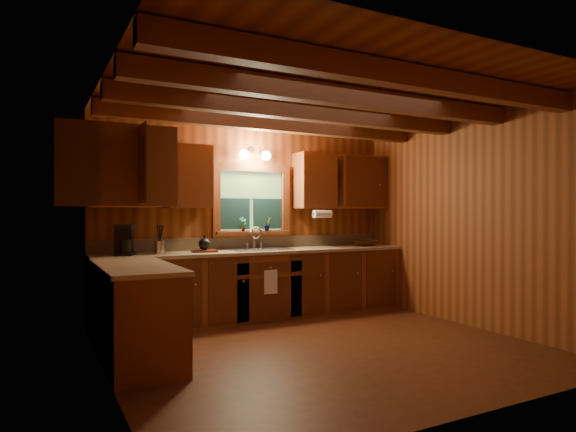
% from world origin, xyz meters
% --- Properties ---
extents(room, '(4.20, 4.20, 4.20)m').
position_xyz_m(room, '(0.00, 0.00, 1.30)').
color(room, '#4A2412').
rests_on(room, ground).
extents(ceiling_beams, '(4.20, 2.54, 0.18)m').
position_xyz_m(ceiling_beams, '(0.00, 0.00, 2.49)').
color(ceiling_beams, '#613016').
rests_on(ceiling_beams, room).
extents(base_cabinets, '(4.20, 2.22, 0.86)m').
position_xyz_m(base_cabinets, '(-0.49, 1.28, 0.43)').
color(base_cabinets, brown).
rests_on(base_cabinets, ground).
extents(countertop, '(4.20, 2.24, 0.04)m').
position_xyz_m(countertop, '(-0.48, 1.29, 0.88)').
color(countertop, tan).
rests_on(countertop, base_cabinets).
extents(backsplash, '(4.20, 0.02, 0.16)m').
position_xyz_m(backsplash, '(0.00, 1.89, 0.98)').
color(backsplash, '#9D8A69').
rests_on(backsplash, room).
extents(dishwasher_panel, '(0.02, 0.60, 0.80)m').
position_xyz_m(dishwasher_panel, '(-1.47, 0.68, 0.43)').
color(dishwasher_panel, white).
rests_on(dishwasher_panel, base_cabinets).
extents(upper_cabinets, '(4.19, 1.77, 0.78)m').
position_xyz_m(upper_cabinets, '(-0.56, 1.42, 1.84)').
color(upper_cabinets, brown).
rests_on(upper_cabinets, room).
extents(window, '(1.12, 0.08, 1.00)m').
position_xyz_m(window, '(0.00, 1.87, 1.53)').
color(window, '#613016').
rests_on(window, room).
extents(window_sill, '(1.06, 0.14, 0.04)m').
position_xyz_m(window_sill, '(0.00, 1.82, 1.12)').
color(window_sill, '#613016').
rests_on(window_sill, room).
extents(wall_sconce, '(0.45, 0.21, 0.17)m').
position_xyz_m(wall_sconce, '(0.00, 1.75, 2.16)').
color(wall_sconce, black).
rests_on(wall_sconce, room).
extents(paper_towel_roll, '(0.27, 0.11, 0.11)m').
position_xyz_m(paper_towel_roll, '(0.92, 1.53, 1.37)').
color(paper_towel_roll, white).
rests_on(paper_towel_roll, upper_cabinets).
extents(dish_towel, '(0.18, 0.01, 0.30)m').
position_xyz_m(dish_towel, '(0.00, 1.26, 0.52)').
color(dish_towel, white).
rests_on(dish_towel, base_cabinets).
extents(sink, '(0.82, 0.48, 0.43)m').
position_xyz_m(sink, '(0.00, 1.60, 0.86)').
color(sink, silver).
rests_on(sink, countertop).
extents(coffee_maker, '(0.20, 0.25, 0.35)m').
position_xyz_m(coffee_maker, '(-1.71, 1.61, 1.07)').
color(coffee_maker, black).
rests_on(coffee_maker, countertop).
extents(utensil_crock, '(0.12, 0.12, 0.34)m').
position_xyz_m(utensil_crock, '(-1.30, 1.61, 0.98)').
color(utensil_crock, silver).
rests_on(utensil_crock, countertop).
extents(cutting_board, '(0.31, 0.24, 0.03)m').
position_xyz_m(cutting_board, '(-0.76, 1.59, 0.91)').
color(cutting_board, '#4F2410').
rests_on(cutting_board, countertop).
extents(teakettle, '(0.15, 0.15, 0.18)m').
position_xyz_m(teakettle, '(-0.76, 1.59, 1.00)').
color(teakettle, black).
rests_on(teakettle, cutting_board).
extents(wicker_basket, '(0.38, 0.38, 0.08)m').
position_xyz_m(wicker_basket, '(1.69, 1.58, 0.94)').
color(wicker_basket, '#48230C').
rests_on(wicker_basket, countertop).
extents(potted_plant_left, '(0.11, 0.08, 0.19)m').
position_xyz_m(potted_plant_left, '(-0.15, 1.81, 1.24)').
color(potted_plant_left, '#4F2410').
rests_on(potted_plant_left, window_sill).
extents(potted_plant_right, '(0.12, 0.11, 0.18)m').
position_xyz_m(potted_plant_right, '(0.20, 1.78, 1.23)').
color(potted_plant_right, '#4F2410').
rests_on(potted_plant_right, window_sill).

